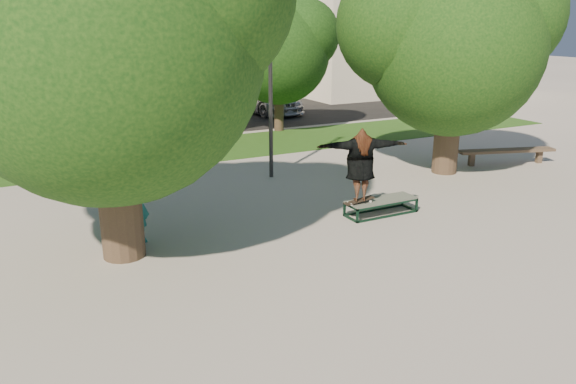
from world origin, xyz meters
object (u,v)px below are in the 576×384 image
bench (506,152)px  lamppost (270,71)px  tree_left (98,27)px  car_grey (104,110)px  tree_right (451,36)px  bystander (134,203)px  car_silver_b (261,97)px  car_dark (127,113)px  grind_box (381,207)px

bench → lamppost: bearing=-178.3°
tree_left → car_grey: (2.29, 14.43, -3.61)m
tree_left → tree_right: (10.21, 1.99, -0.33)m
bystander → tree_left: bearing=-141.8°
lamppost → bench: lamppost is taller
tree_right → car_silver_b: size_ratio=1.22×
tree_left → car_grey: size_ratio=1.21×
tree_left → car_silver_b: size_ratio=1.33×
tree_right → bench: bearing=-5.1°
lamppost → car_grey: bearing=105.9°
lamppost → car_grey: (-3.00, 10.52, -2.33)m
lamppost → car_dark: lamppost is taller
lamppost → bystander: (-4.81, -3.41, -2.26)m
car_grey → car_silver_b: car_grey is taller
tree_left → grind_box: bearing=-3.6°
car_grey → bench: bearing=-41.3°
car_grey → car_silver_b: (7.99, 0.98, -0.04)m
tree_left → bystander: bearing=46.2°
lamppost → car_silver_b: bearing=66.6°
tree_right → car_grey: bearing=122.5°
tree_left → bench: 13.52m
car_dark → car_grey: size_ratio=0.74×
car_grey → bystander: bearing=-88.4°
car_grey → lamppost: bearing=-65.1°
car_silver_b → grind_box: bearing=-113.4°
tree_right → car_grey: (-7.92, 12.44, -3.28)m
car_dark → car_silver_b: 7.38m
grind_box → bench: (6.61, 2.15, 0.23)m
grind_box → car_dark: car_dark is taller
lamppost → bystander: bearing=-144.7°
tree_right → car_dark: tree_right is taller
lamppost → car_grey: size_ratio=1.04×
bystander → lamppost: bearing=27.3°
tree_left → car_dark: 14.45m
car_dark → tree_right: bearing=-66.2°
car_dark → car_grey: (-0.83, 0.81, 0.10)m
lamppost → car_dark: (-2.17, 9.71, -2.43)m
grind_box → bench: bearing=18.1°
lamppost → car_grey: 11.19m
tree_left → tree_right: bearing=11.0°
tree_left → car_dark: bearing=77.1°
grind_box → car_dark: bearing=102.3°
tree_left → lamppost: (5.29, 3.91, -1.27)m
bench → car_silver_b: (-2.51, 13.65, 0.36)m
tree_left → lamppost: bearing=36.4°
tree_right → tree_left: bearing=-169.0°
car_dark → car_silver_b: (7.16, 1.79, 0.06)m
bench → car_grey: (-10.50, 12.67, 0.40)m
grind_box → car_dark: 14.35m
bench → tree_left: bearing=-154.5°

